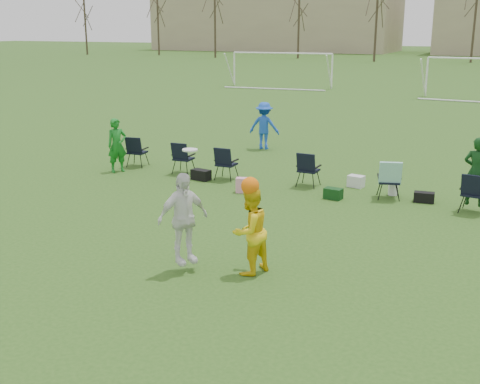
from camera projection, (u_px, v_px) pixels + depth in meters
The scene contains 7 objects.
ground at pixel (108, 299), 9.82m from camera, with size 260.00×260.00×0.00m, color #2A5019.
fielder_green_near at pixel (117, 145), 18.15m from camera, with size 0.60×0.39×1.63m, color #14731E.
fielder_blue at pixel (264, 126), 21.52m from camera, with size 1.09×0.63×1.68m, color blue.
center_contest at pixel (219, 224), 10.64m from camera, with size 1.97×1.41×2.25m.
sideline_setup at pixel (304, 170), 16.34m from camera, with size 10.71×2.17×1.80m.
goal_left at pixel (282, 60), 43.09m from camera, with size 7.39×0.76×2.46m.
tree_line at pixel (476, 18), 69.47m from camera, with size 110.28×3.28×11.40m.
Camera 1 is at (5.73, -7.26, 4.31)m, focal length 45.00 mm.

